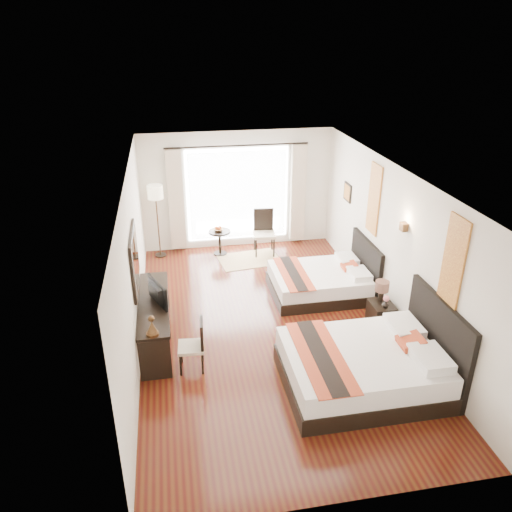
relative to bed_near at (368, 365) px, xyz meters
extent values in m
cube|color=#3D0F0B|center=(-1.13, 1.83, -0.35)|extent=(4.50, 7.50, 0.01)
cube|color=white|center=(-1.13, 1.83, 2.45)|extent=(4.50, 7.50, 0.02)
cube|color=silver|center=(1.11, 1.83, 1.06)|extent=(0.01, 7.50, 2.80)
cube|color=silver|center=(-3.38, 1.83, 1.06)|extent=(0.01, 7.50, 2.80)
cube|color=silver|center=(-1.13, 5.57, 1.06)|extent=(4.50, 0.01, 2.80)
cube|color=silver|center=(-1.13, -1.92, 1.06)|extent=(4.50, 0.01, 2.80)
cube|color=white|center=(-1.13, 5.56, 0.96)|extent=(2.40, 0.02, 2.20)
cube|color=white|center=(-1.13, 5.50, 0.96)|extent=(2.30, 0.02, 2.10)
cube|color=#B7AC8E|center=(-2.58, 5.46, 0.94)|extent=(0.35, 0.14, 2.35)
cube|color=#B7AC8E|center=(0.32, 5.46, 0.94)|extent=(0.35, 0.14, 2.35)
cube|color=maroon|center=(1.10, 0.00, 1.61)|extent=(0.03, 0.50, 1.35)
cube|color=maroon|center=(1.10, 2.83, 1.61)|extent=(0.03, 0.50, 1.35)
cube|color=#452E18|center=(1.06, 1.47, 1.58)|extent=(0.10, 0.14, 0.14)
cube|color=black|center=(-3.35, 1.76, 1.21)|extent=(0.04, 1.25, 0.95)
cube|color=white|center=(-3.33, 1.76, 1.21)|extent=(0.01, 1.12, 0.82)
cube|color=black|center=(-0.11, 0.00, -0.20)|extent=(2.27, 1.77, 0.28)
cube|color=white|center=(-0.11, 0.00, 0.10)|extent=(2.21, 1.73, 0.33)
cube|color=black|center=(1.07, 0.00, 0.32)|extent=(0.08, 1.77, 1.33)
cube|color=#A03D19|center=(-0.75, 0.00, 0.27)|extent=(0.61, 1.83, 0.02)
cube|color=black|center=(0.09, 2.83, -0.23)|extent=(1.87, 1.46, 0.23)
cube|color=white|center=(0.09, 2.83, 0.02)|extent=(1.81, 1.42, 0.27)
cube|color=black|center=(1.07, 2.83, 0.21)|extent=(0.08, 1.46, 1.10)
cube|color=#A03D19|center=(-0.43, 2.83, 0.17)|extent=(0.50, 1.52, 0.02)
cube|color=black|center=(0.85, 1.47, -0.11)|extent=(0.39, 0.48, 0.47)
cylinder|color=black|center=(0.83, 1.53, 0.26)|extent=(0.10, 0.10, 0.20)
cylinder|color=#442C21|center=(0.83, 1.53, 0.45)|extent=(0.24, 0.24, 0.18)
imported|color=black|center=(0.85, 1.34, 0.22)|extent=(0.16, 0.16, 0.13)
cube|color=black|center=(-3.12, 1.76, 0.04)|extent=(0.50, 2.20, 0.76)
imported|color=black|center=(-3.10, 1.67, 0.62)|extent=(0.36, 0.69, 0.41)
cube|color=beige|center=(-2.57, 0.86, 0.06)|extent=(0.43, 0.43, 0.05)
cube|color=black|center=(-2.39, 0.85, 0.30)|extent=(0.07, 0.37, 0.44)
cylinder|color=black|center=(-3.03, 5.26, -0.33)|extent=(0.26, 0.26, 0.03)
cylinder|color=#452E18|center=(-3.03, 5.26, 0.41)|extent=(0.03, 0.03, 1.46)
cylinder|color=beige|center=(-3.03, 5.26, 1.22)|extent=(0.35, 0.35, 0.30)
cylinder|color=black|center=(-1.64, 5.11, -0.05)|extent=(0.51, 0.51, 0.59)
imported|color=#4D2D1B|center=(-1.66, 5.09, 0.28)|extent=(0.25, 0.25, 0.05)
cube|color=beige|center=(-0.60, 4.94, 0.15)|extent=(0.54, 0.54, 0.07)
cube|color=black|center=(-0.58, 5.15, 0.45)|extent=(0.46, 0.10, 0.55)
cube|color=tan|center=(-1.01, 4.66, -0.34)|extent=(1.49, 1.11, 0.01)
camera|label=1|loc=(-2.72, -5.66, 4.61)|focal=35.00mm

